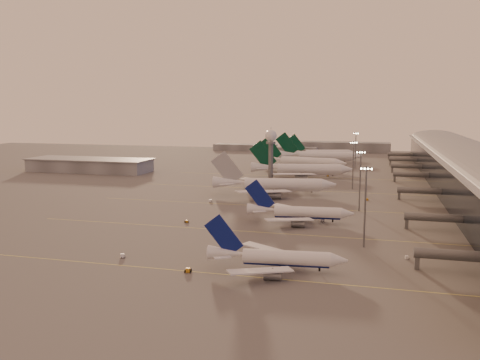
# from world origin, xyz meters

# --- Properties ---
(ground) EXTENTS (700.00, 700.00, 0.00)m
(ground) POSITION_xyz_m (0.00, 0.00, 0.00)
(ground) COLOR #4C4A4A
(ground) RESTS_ON ground
(taxiway_markings) EXTENTS (180.00, 185.25, 0.02)m
(taxiway_markings) POSITION_xyz_m (30.00, 56.00, 0.01)
(taxiway_markings) COLOR #F0E954
(taxiway_markings) RESTS_ON ground
(terminal) EXTENTS (57.00, 362.00, 23.04)m
(terminal) POSITION_xyz_m (107.88, 110.09, 10.52)
(terminal) COLOR black
(terminal) RESTS_ON ground
(hangar) EXTENTS (82.00, 27.00, 8.50)m
(hangar) POSITION_xyz_m (-120.00, 140.00, 4.32)
(hangar) COLOR slate
(hangar) RESTS_ON ground
(radar_tower) EXTENTS (6.40, 6.40, 31.10)m
(radar_tower) POSITION_xyz_m (5.00, 120.00, 20.95)
(radar_tower) COLOR #5A5C61
(radar_tower) RESTS_ON ground
(mast_a) EXTENTS (3.60, 0.56, 25.00)m
(mast_a) POSITION_xyz_m (58.00, 0.00, 13.74)
(mast_a) COLOR #5A5C61
(mast_a) RESTS_ON ground
(mast_b) EXTENTS (3.60, 0.56, 25.00)m
(mast_b) POSITION_xyz_m (55.00, 55.00, 13.74)
(mast_b) COLOR #5A5C61
(mast_b) RESTS_ON ground
(mast_c) EXTENTS (3.60, 0.56, 25.00)m
(mast_c) POSITION_xyz_m (50.00, 110.00, 13.74)
(mast_c) COLOR #5A5C61
(mast_c) RESTS_ON ground
(mast_d) EXTENTS (3.60, 0.56, 25.00)m
(mast_d) POSITION_xyz_m (48.00, 200.00, 13.74)
(mast_d) COLOR #5A5C61
(mast_d) RESTS_ON ground
(distant_horizon) EXTENTS (165.00, 37.50, 9.00)m
(distant_horizon) POSITION_xyz_m (2.62, 325.14, 3.89)
(distant_horizon) COLOR slate
(distant_horizon) RESTS_ON ground
(narrowbody_near) EXTENTS (37.44, 29.78, 14.63)m
(narrowbody_near) POSITION_xyz_m (36.38, -28.89, 2.96)
(narrowbody_near) COLOR silver
(narrowbody_near) RESTS_ON ground
(narrowbody_mid) EXTENTS (40.25, 32.03, 15.73)m
(narrowbody_mid) POSITION_xyz_m (34.42, 28.14, 3.18)
(narrowbody_mid) COLOR silver
(narrowbody_mid) RESTS_ON ground
(widebody_white) EXTENTS (59.95, 47.59, 21.31)m
(widebody_white) POSITION_xyz_m (14.28, 83.89, 3.70)
(widebody_white) COLOR silver
(widebody_white) RESTS_ON ground
(greentail_a) EXTENTS (61.30, 49.15, 22.38)m
(greentail_a) POSITION_xyz_m (19.06, 144.86, 3.95)
(greentail_a) COLOR silver
(greentail_a) RESTS_ON ground
(greentail_b) EXTENTS (61.01, 48.82, 22.37)m
(greentail_b) POSITION_xyz_m (13.80, 185.45, 3.95)
(greentail_b) COLOR silver
(greentail_b) RESTS_ON ground
(greentail_c) EXTENTS (63.78, 51.21, 23.23)m
(greentail_c) POSITION_xyz_m (20.79, 226.17, 4.10)
(greentail_c) COLOR silver
(greentail_c) RESTS_ON ground
(greentail_d) EXTENTS (55.30, 44.06, 20.59)m
(greentail_d) POSITION_xyz_m (20.43, 255.38, 3.64)
(greentail_d) COLOR silver
(greentail_d) RESTS_ON ground
(gsv_truck_a) EXTENTS (6.17, 4.99, 2.40)m
(gsv_truck_a) POSITION_xyz_m (-7.50, -28.47, 1.23)
(gsv_truck_a) COLOR silver
(gsv_truck_a) RESTS_ON ground
(gsv_tug_near) EXTENTS (2.88, 4.12, 1.09)m
(gsv_tug_near) POSITION_xyz_m (14.59, -35.96, 0.56)
(gsv_tug_near) COLOR #C78417
(gsv_tug_near) RESTS_ON ground
(gsv_catering_a) EXTENTS (4.72, 2.67, 3.67)m
(gsv_catering_a) POSITION_xyz_m (70.19, -9.38, 1.83)
(gsv_catering_a) COLOR silver
(gsv_catering_a) RESTS_ON ground
(gsv_tug_mid) EXTENTS (3.37, 3.48, 0.87)m
(gsv_tug_mid) POSITION_xyz_m (-5.82, 16.94, 0.45)
(gsv_tug_mid) COLOR #C78417
(gsv_tug_mid) RESTS_ON ground
(gsv_truck_b) EXTENTS (6.46, 3.50, 2.47)m
(gsv_truck_b) POSITION_xyz_m (42.79, 31.34, 1.26)
(gsv_truck_b) COLOR silver
(gsv_truck_b) RESTS_ON ground
(gsv_truck_c) EXTENTS (6.32, 3.78, 2.40)m
(gsv_truck_c) POSITION_xyz_m (-9.42, 57.90, 1.23)
(gsv_truck_c) COLOR silver
(gsv_truck_c) RESTS_ON ground
(gsv_catering_b) EXTENTS (5.04, 3.45, 3.80)m
(gsv_catering_b) POSITION_xyz_m (58.05, 79.71, 1.90)
(gsv_catering_b) COLOR #C78417
(gsv_catering_b) RESTS_ON ground
(gsv_tug_far) EXTENTS (4.13, 4.20, 1.05)m
(gsv_tug_far) POSITION_xyz_m (5.49, 93.01, 0.54)
(gsv_tug_far) COLOR silver
(gsv_tug_far) RESTS_ON ground
(gsv_truck_d) EXTENTS (2.20, 5.54, 2.22)m
(gsv_truck_d) POSITION_xyz_m (-17.65, 117.49, 1.13)
(gsv_truck_d) COLOR silver
(gsv_truck_d) RESTS_ON ground
(gsv_tug_hangar) EXTENTS (3.37, 2.14, 0.93)m
(gsv_tug_hangar) POSITION_xyz_m (33.53, 154.98, 0.48)
(gsv_tug_hangar) COLOR #C78417
(gsv_tug_hangar) RESTS_ON ground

